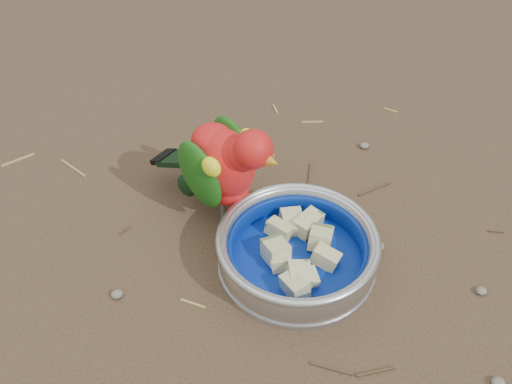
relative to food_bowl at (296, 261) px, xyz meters
name	(u,v)px	position (x,y,z in m)	size (l,w,h in m)	color
ground	(223,265)	(-0.10, 0.03, -0.01)	(60.00, 60.00, 0.00)	#483425
food_bowl	(296,261)	(0.00, 0.00, 0.00)	(0.23, 0.23, 0.02)	#B2B2BA
bowl_wall	(297,248)	(0.00, 0.00, 0.03)	(0.23, 0.23, 0.04)	#B2B2BA
fruit_wedges	(297,251)	(0.00, 0.00, 0.02)	(0.14, 0.14, 0.03)	beige
lory_parrot	(225,171)	(-0.07, 0.14, 0.08)	(0.11, 0.22, 0.18)	red
ground_debris	(209,223)	(-0.10, 0.12, -0.01)	(0.90, 0.80, 0.01)	#A9924E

